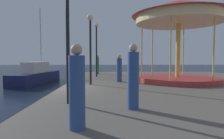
{
  "coord_description": "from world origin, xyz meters",
  "views": [
    {
      "loc": [
        2.46,
        -9.57,
        2.29
      ],
      "look_at": [
        2.83,
        5.9,
        1.38
      ],
      "focal_mm": 30.02,
      "sensor_mm": 36.0,
      "label": 1
    }
  ],
  "objects_px": {
    "lamp_post_far_end": "(96,40)",
    "person_mid_promenade": "(133,78)",
    "carousel": "(179,21)",
    "person_by_the_water": "(97,65)",
    "lamp_post_mid_promenade": "(90,36)",
    "person_far_corner": "(119,69)",
    "bollard_south": "(81,77)",
    "person_near_carousel": "(77,90)",
    "lamp_post_near_edge": "(67,14)",
    "sailboat_navy": "(36,75)",
    "bollard_north": "(79,78)"
  },
  "relations": [
    {
      "from": "lamp_post_far_end",
      "to": "person_mid_promenade",
      "type": "height_order",
      "value": "lamp_post_far_end"
    },
    {
      "from": "carousel",
      "to": "person_by_the_water",
      "type": "height_order",
      "value": "carousel"
    },
    {
      "from": "lamp_post_mid_promenade",
      "to": "person_far_corner",
      "type": "distance_m",
      "value": 2.87
    },
    {
      "from": "bollard_south",
      "to": "person_near_carousel",
      "type": "distance_m",
      "value": 9.24
    },
    {
      "from": "person_near_carousel",
      "to": "person_mid_promenade",
      "type": "relative_size",
      "value": 0.93
    },
    {
      "from": "person_far_corner",
      "to": "lamp_post_near_edge",
      "type": "bearing_deg",
      "value": -109.38
    },
    {
      "from": "lamp_post_near_edge",
      "to": "lamp_post_far_end",
      "type": "bearing_deg",
      "value": 87.54
    },
    {
      "from": "lamp_post_far_end",
      "to": "bollard_south",
      "type": "distance_m",
      "value": 3.69
    },
    {
      "from": "person_near_carousel",
      "to": "lamp_post_near_edge",
      "type": "bearing_deg",
      "value": 106.15
    },
    {
      "from": "bollard_south",
      "to": "person_by_the_water",
      "type": "bearing_deg",
      "value": 80.43
    },
    {
      "from": "sailboat_navy",
      "to": "lamp_post_far_end",
      "type": "relative_size",
      "value": 1.65
    },
    {
      "from": "bollard_south",
      "to": "person_by_the_water",
      "type": "xyz_separation_m",
      "value": [
        0.83,
        4.92,
        0.68
      ]
    },
    {
      "from": "lamp_post_near_edge",
      "to": "bollard_north",
      "type": "height_order",
      "value": "lamp_post_near_edge"
    },
    {
      "from": "bollard_north",
      "to": "person_by_the_water",
      "type": "distance_m",
      "value": 5.75
    },
    {
      "from": "lamp_post_far_end",
      "to": "person_far_corner",
      "type": "relative_size",
      "value": 2.49
    },
    {
      "from": "bollard_north",
      "to": "carousel",
      "type": "bearing_deg",
      "value": -2.47
    },
    {
      "from": "person_by_the_water",
      "to": "person_far_corner",
      "type": "distance_m",
      "value": 6.26
    },
    {
      "from": "sailboat_navy",
      "to": "bollard_south",
      "type": "relative_size",
      "value": 17.98
    },
    {
      "from": "carousel",
      "to": "person_mid_promenade",
      "type": "height_order",
      "value": "carousel"
    },
    {
      "from": "sailboat_navy",
      "to": "lamp_post_near_edge",
      "type": "relative_size",
      "value": 1.68
    },
    {
      "from": "sailboat_navy",
      "to": "person_mid_promenade",
      "type": "bearing_deg",
      "value": -58.54
    },
    {
      "from": "lamp_post_near_edge",
      "to": "person_far_corner",
      "type": "distance_m",
      "value": 6.5
    },
    {
      "from": "carousel",
      "to": "person_far_corner",
      "type": "height_order",
      "value": "carousel"
    },
    {
      "from": "lamp_post_mid_promenade",
      "to": "person_by_the_water",
      "type": "distance_m",
      "value": 7.48
    },
    {
      "from": "bollard_north",
      "to": "person_mid_promenade",
      "type": "relative_size",
      "value": 0.21
    },
    {
      "from": "person_far_corner",
      "to": "person_mid_promenade",
      "type": "bearing_deg",
      "value": -89.97
    },
    {
      "from": "lamp_post_mid_promenade",
      "to": "bollard_south",
      "type": "xyz_separation_m",
      "value": [
        -0.85,
        2.32,
        -2.56
      ]
    },
    {
      "from": "carousel",
      "to": "person_far_corner",
      "type": "relative_size",
      "value": 3.44
    },
    {
      "from": "lamp_post_mid_promenade",
      "to": "person_by_the_water",
      "type": "height_order",
      "value": "lamp_post_mid_promenade"
    },
    {
      "from": "bollard_south",
      "to": "person_far_corner",
      "type": "xyz_separation_m",
      "value": [
        2.57,
        -1.09,
        0.62
      ]
    },
    {
      "from": "lamp_post_far_end",
      "to": "person_far_corner",
      "type": "xyz_separation_m",
      "value": [
        1.64,
        -3.34,
        -2.16
      ]
    },
    {
      "from": "bollard_south",
      "to": "person_mid_promenade",
      "type": "relative_size",
      "value": 0.21
    },
    {
      "from": "person_by_the_water",
      "to": "person_far_corner",
      "type": "bearing_deg",
      "value": -73.9
    },
    {
      "from": "lamp_post_far_end",
      "to": "person_near_carousel",
      "type": "bearing_deg",
      "value": -88.69
    },
    {
      "from": "lamp_post_mid_promenade",
      "to": "person_by_the_water",
      "type": "bearing_deg",
      "value": 90.14
    },
    {
      "from": "bollard_north",
      "to": "bollard_south",
      "type": "height_order",
      "value": "same"
    },
    {
      "from": "bollard_north",
      "to": "person_near_carousel",
      "type": "distance_m",
      "value": 8.55
    },
    {
      "from": "person_near_carousel",
      "to": "person_far_corner",
      "type": "height_order",
      "value": "person_near_carousel"
    },
    {
      "from": "sailboat_navy",
      "to": "person_mid_promenade",
      "type": "distance_m",
      "value": 14.22
    },
    {
      "from": "lamp_post_mid_promenade",
      "to": "person_mid_promenade",
      "type": "distance_m",
      "value": 5.85
    },
    {
      "from": "carousel",
      "to": "lamp_post_mid_promenade",
      "type": "relative_size",
      "value": 1.51
    },
    {
      "from": "bollard_north",
      "to": "person_far_corner",
      "type": "distance_m",
      "value": 2.75
    },
    {
      "from": "person_by_the_water",
      "to": "person_mid_promenade",
      "type": "bearing_deg",
      "value": -82.08
    },
    {
      "from": "lamp_post_near_edge",
      "to": "person_mid_promenade",
      "type": "bearing_deg",
      "value": -19.07
    },
    {
      "from": "sailboat_navy",
      "to": "lamp_post_far_end",
      "type": "xyz_separation_m",
      "value": [
        5.76,
        -2.27,
        3.03
      ]
    },
    {
      "from": "lamp_post_far_end",
      "to": "bollard_north",
      "type": "relative_size",
      "value": 10.91
    },
    {
      "from": "lamp_post_far_end",
      "to": "person_mid_promenade",
      "type": "bearing_deg",
      "value": -80.49
    },
    {
      "from": "lamp_post_mid_promenade",
      "to": "person_by_the_water",
      "type": "relative_size",
      "value": 2.13
    },
    {
      "from": "lamp_post_near_edge",
      "to": "sailboat_navy",
      "type": "bearing_deg",
      "value": 115.21
    },
    {
      "from": "carousel",
      "to": "bollard_north",
      "type": "distance_m",
      "value": 7.45
    }
  ]
}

